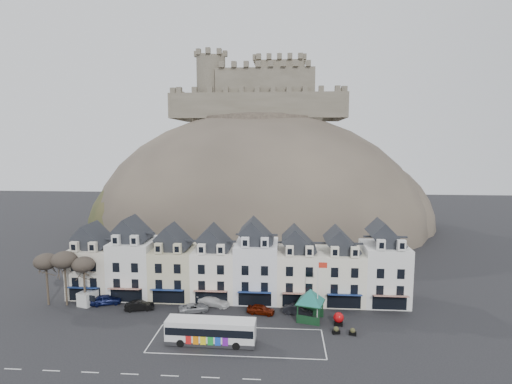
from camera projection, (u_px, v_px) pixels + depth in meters
ground at (221, 345)px, 50.18m from camera, size 300.00×300.00×0.00m
coach_bay_markings at (238, 341)px, 51.27m from camera, size 22.00×7.50×0.01m
townhouse_terrace at (237, 265)px, 65.30m from camera, size 54.40×9.35×11.80m
castle_hill at (262, 228)px, 118.30m from camera, size 100.00×76.00×68.00m
castle at (261, 92)px, 120.24m from camera, size 50.20×22.20×22.00m
tree_left_far at (46, 262)px, 61.79m from camera, size 3.61×3.61×8.24m
tree_left_mid at (64, 260)px, 61.53m from camera, size 3.78×3.78×8.64m
tree_left_near at (83, 265)px, 61.40m from camera, size 3.43×3.43×7.84m
bus at (211, 330)px, 50.37m from camera, size 11.38×2.93×3.20m
bus_shelter at (310, 296)px, 56.76m from camera, size 7.05×7.05×4.64m
red_buoy at (339, 318)px, 55.65m from camera, size 1.43×1.43×1.77m
flagpole at (318, 287)px, 55.94m from camera, size 1.31×0.14×9.02m
white_van at (93, 296)px, 63.47m from camera, size 3.27×5.06×2.13m
planter_west at (353, 332)px, 52.70m from camera, size 1.07×0.73×0.97m
planter_east at (336, 330)px, 53.07m from camera, size 1.09×0.72×1.00m
car_navy at (106, 300)px, 62.61m from camera, size 5.00×3.30×1.58m
car_black at (139, 306)px, 60.49m from camera, size 4.53×2.42×1.42m
car_silver at (194, 308)px, 59.90m from camera, size 4.91×3.63×1.26m
car_white at (214, 301)px, 62.18m from camera, size 5.55×3.54×1.50m
car_maroon at (261, 309)px, 59.17m from camera, size 4.35×2.37×1.40m
car_charcoal at (298, 310)px, 58.98m from camera, size 4.67×2.59×1.46m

